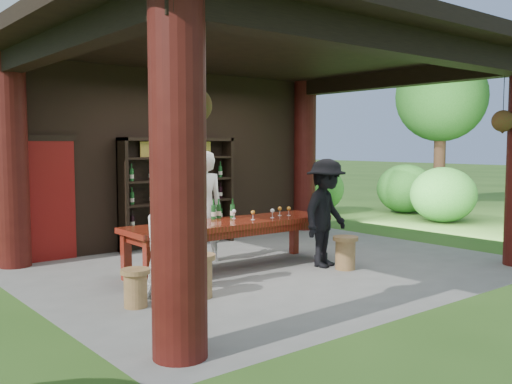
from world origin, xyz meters
TOP-DOWN VIEW (x-y plane):
  - ground at (0.00, 0.00)m, footprint 90.00×90.00m
  - pavilion at (-0.01, 0.43)m, footprint 7.50×6.00m
  - wine_shelf at (-0.20, 2.45)m, footprint 2.32×0.35m
  - tasting_table at (-0.61, 0.24)m, footprint 3.44×0.93m
  - stool_near_left at (-1.90, -0.81)m, footprint 0.42×0.42m
  - stool_near_right at (0.73, -0.88)m, footprint 0.39×0.39m
  - stool_far_left at (-2.72, -0.70)m, footprint 0.35×0.35m
  - host at (-0.64, 0.97)m, footprint 0.74×0.57m
  - guest_woman at (-2.17, -0.55)m, footprint 0.82×0.72m
  - guest_man at (0.65, -0.53)m, footprint 1.23×0.91m
  - table_bottles at (-0.57, 0.56)m, footprint 0.39×0.19m
  - table_glasses at (0.06, 0.22)m, footprint 1.01×0.38m
  - napkin_basket at (-1.33, 0.16)m, footprint 0.26×0.18m
  - shrubs at (2.30, 0.58)m, footprint 15.83×9.01m
  - trees at (3.98, 1.75)m, footprint 22.76×11.13m

SIDE VIEW (x-z plane):
  - ground at x=0.00m, z-range 0.00..0.00m
  - stool_far_left at x=-2.72m, z-range 0.01..0.47m
  - stool_near_right at x=0.73m, z-range 0.02..0.53m
  - stool_near_left at x=-1.90m, z-range 0.02..0.56m
  - shrubs at x=2.30m, z-range -0.10..1.26m
  - tasting_table at x=-0.61m, z-range 0.26..1.01m
  - guest_woman at x=-2.17m, z-range 0.00..1.44m
  - napkin_basket at x=-1.33m, z-range 0.75..0.89m
  - table_glasses at x=0.06m, z-range 0.75..0.90m
  - guest_man at x=0.65m, z-range 0.00..1.69m
  - host at x=-0.64m, z-range 0.00..1.81m
  - table_bottles at x=-0.57m, z-range 0.75..1.06m
  - wine_shelf at x=-0.20m, z-range 0.01..2.05m
  - pavilion at x=-0.01m, z-range 0.33..3.93m
  - trees at x=3.98m, z-range 0.97..5.77m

